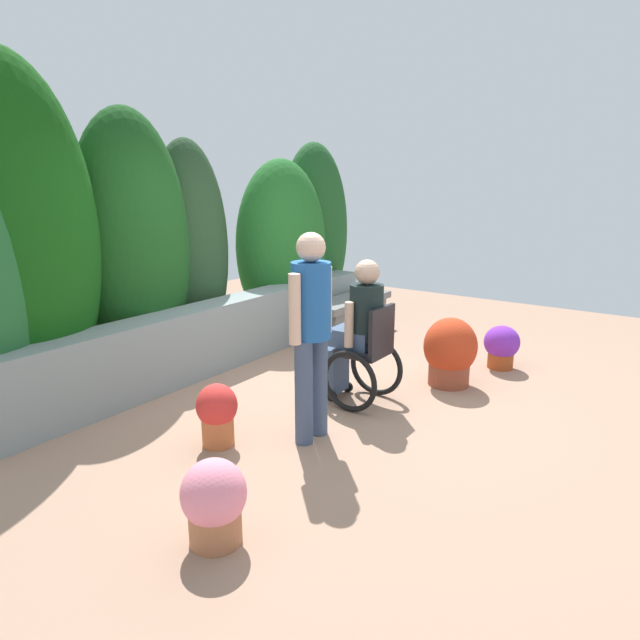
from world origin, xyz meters
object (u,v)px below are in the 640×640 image
flower_pot_purple_near (450,352)px  flower_pot_terracotta_by_wall (502,346)px  person_in_wheelchair (361,337)px  stone_bench (350,310)px  person_standing_companion (311,324)px  flower_pot_small_foreground (214,501)px  flower_pot_red_accent (217,413)px

flower_pot_purple_near → flower_pot_terracotta_by_wall: flower_pot_purple_near is taller
person_in_wheelchair → flower_pot_terracotta_by_wall: (1.70, -0.77, -0.37)m
stone_bench → person_in_wheelchair: size_ratio=1.08×
person_standing_companion → flower_pot_purple_near: person_standing_companion is taller
person_standing_companion → flower_pot_terracotta_by_wall: (2.55, -0.70, -0.69)m
stone_bench → person_in_wheelchair: (-1.91, -1.30, 0.30)m
person_in_wheelchair → flower_pot_small_foreground: (-2.21, -0.39, -0.37)m
stone_bench → flower_pot_purple_near: bearing=-121.1°
person_standing_companion → flower_pot_red_accent: size_ratio=3.30×
flower_pot_terracotta_by_wall → flower_pot_small_foreground: bearing=174.4°
flower_pot_terracotta_by_wall → flower_pot_red_accent: size_ratio=0.96×
stone_bench → flower_pot_small_foreground: flower_pot_small_foreground is taller
flower_pot_red_accent → flower_pot_small_foreground: bearing=-135.4°
person_in_wheelchair → flower_pot_purple_near: size_ratio=1.93×
stone_bench → flower_pot_red_accent: size_ratio=2.90×
flower_pot_red_accent → person_standing_companion: bearing=-45.9°
person_standing_companion → flower_pot_terracotta_by_wall: 2.73m
person_standing_companion → flower_pot_terracotta_by_wall: person_standing_companion is taller
flower_pot_purple_near → flower_pot_terracotta_by_wall: size_ratio=1.46×
person_in_wheelchair → flower_pot_purple_near: 1.06m
flower_pot_small_foreground → flower_pot_purple_near: bearing=-2.1°
person_in_wheelchair → person_standing_companion: 0.91m
stone_bench → person_standing_companion: person_standing_companion is taller
stone_bench → person_standing_companion: (-2.76, -1.37, 0.62)m
person_in_wheelchair → flower_pot_red_accent: size_ratio=2.69×
person_standing_companion → person_in_wheelchair: bearing=14.0°
person_in_wheelchair → flower_pot_small_foreground: size_ratio=2.64×
flower_pot_small_foreground → person_standing_companion: bearing=13.1°
person_in_wheelchair → flower_pot_terracotta_by_wall: person_in_wheelchair is taller
stone_bench → flower_pot_small_foreground: size_ratio=2.84×
person_in_wheelchair → flower_pot_small_foreground: 2.28m
person_standing_companion → flower_pot_purple_near: 1.89m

